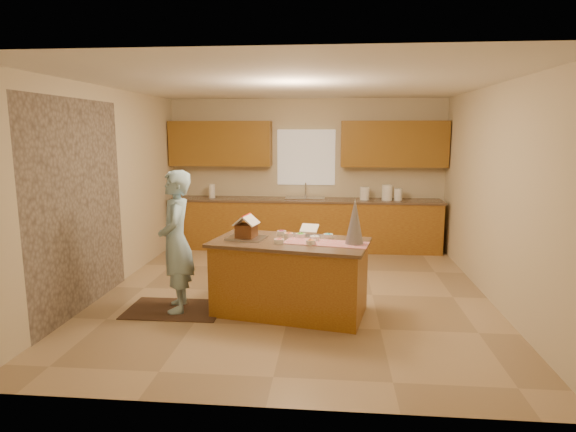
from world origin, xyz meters
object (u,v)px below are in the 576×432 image
at_px(island_base, 290,278).
at_px(boy, 176,241).
at_px(tinsel_tree, 355,221).
at_px(gingerbread_house, 246,229).

distance_m(island_base, boy, 1.41).
xyz_separation_m(island_base, tinsel_tree, (0.73, -0.10, 0.71)).
height_order(island_base, boy, boy).
height_order(boy, gingerbread_house, boy).
distance_m(tinsel_tree, boy, 2.09).
bearing_deg(boy, gingerbread_house, 82.86).
relative_size(island_base, boy, 1.02).
xyz_separation_m(island_base, gingerbread_house, (-0.52, 0.05, 0.58)).
bearing_deg(island_base, gingerbread_house, -174.81).
bearing_deg(tinsel_tree, boy, 178.65).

